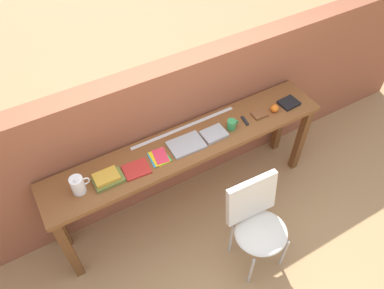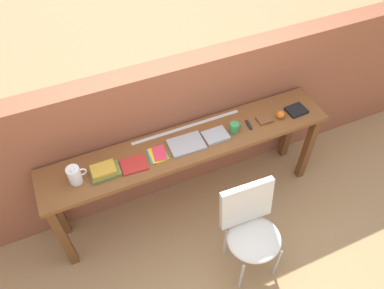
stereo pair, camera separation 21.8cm
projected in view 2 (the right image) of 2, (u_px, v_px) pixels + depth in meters
ground_plane at (203, 225)px, 3.57m from camera, size 40.00×40.00×0.00m
brick_wall_back at (175, 129)px, 3.42m from camera, size 6.00×0.20×1.44m
sideboard at (190, 153)px, 3.20m from camera, size 2.50×0.44×0.88m
chair_white_moulded at (251, 227)px, 2.97m from camera, size 0.46×0.47×0.89m
pitcher_white at (75, 175)px, 2.77m from camera, size 0.14×0.10×0.18m
book_stack_leftmost at (105, 171)px, 2.86m from camera, size 0.23×0.15×0.06m
magazine_cycling at (134, 165)px, 2.93m from camera, size 0.21×0.18×0.02m
pamphlet_pile_colourful at (159, 154)px, 3.00m from camera, size 0.16×0.18×0.01m
book_open_centre at (186, 144)px, 3.07m from camera, size 0.29×0.21×0.02m
book_grey_hardcover at (216, 136)px, 3.13m from camera, size 0.20×0.16×0.03m
mug at (234, 128)px, 3.15m from camera, size 0.11×0.08×0.09m
multitool_folded at (249, 125)px, 3.22m from camera, size 0.04×0.11×0.02m
leather_journal_brown at (265, 120)px, 3.26m from camera, size 0.13×0.11×0.02m
sports_ball_small at (281, 115)px, 3.27m from camera, size 0.07×0.07×0.07m
book_repair_rightmost at (296, 110)px, 3.34m from camera, size 0.18×0.15×0.02m
ruler_metal_back_edge at (187, 127)px, 3.21m from camera, size 0.99×0.03×0.00m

